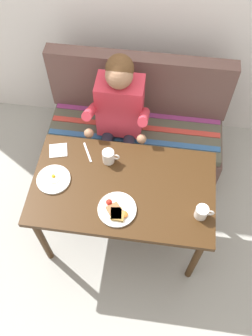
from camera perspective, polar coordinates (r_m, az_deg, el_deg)
The scene contains 10 objects.
ground_plane at distance 3.01m, azimuth -0.39°, elevation -9.80°, with size 8.00×8.00×0.00m, color #9E9D96.
table at distance 2.42m, azimuth -0.48°, elevation -3.89°, with size 1.20×0.70×0.73m.
couch at distance 3.11m, azimuth 1.53°, elevation 5.63°, with size 1.44×0.56×1.00m.
person at distance 2.69m, azimuth -1.13°, elevation 8.38°, with size 0.45×0.61×1.21m.
plate_breakfast at distance 2.25m, azimuth -1.48°, elevation -6.67°, with size 0.24×0.24×0.05m.
plate_eggs at distance 2.41m, azimuth -11.39°, elevation -1.75°, with size 0.22×0.22×0.04m.
coffee_mug at distance 2.26m, azimuth 11.92°, elevation -6.83°, with size 0.12×0.08×0.09m.
coffee_mug_second at distance 2.41m, azimuth -2.76°, elevation 1.85°, with size 0.12×0.08×0.10m.
napkin at distance 2.54m, azimuth -10.66°, elevation 2.75°, with size 0.12×0.11×0.01m, color silver.
fork at distance 2.50m, azimuth -6.11°, elevation 2.50°, with size 0.01×0.17×0.01m, color silver.
Camera 1 is at (0.18, -1.14, 2.77)m, focal length 38.55 mm.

